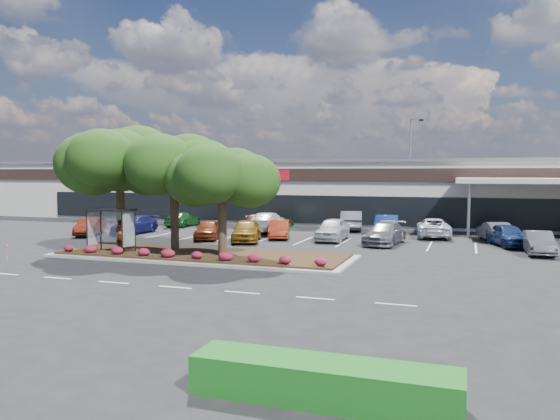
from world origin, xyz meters
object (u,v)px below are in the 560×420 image
(car_0, at_px, (90,226))
(survey_stake, at_px, (7,250))
(light_pole, at_px, (411,178))
(car_1, at_px, (134,225))

(car_0, bearing_deg, survey_stake, -93.91)
(light_pole, bearing_deg, survey_stake, -123.92)
(survey_stake, bearing_deg, light_pole, 56.08)
(car_0, bearing_deg, car_1, 18.43)
(survey_stake, height_order, car_0, car_0)
(survey_stake, xyz_separation_m, car_1, (-1.38, 14.54, 0.05))
(light_pole, bearing_deg, car_1, -145.28)
(light_pole, xyz_separation_m, car_1, (-20.90, -14.48, -3.79))
(light_pole, height_order, survey_stake, light_pole)
(survey_stake, relative_size, car_1, 0.21)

